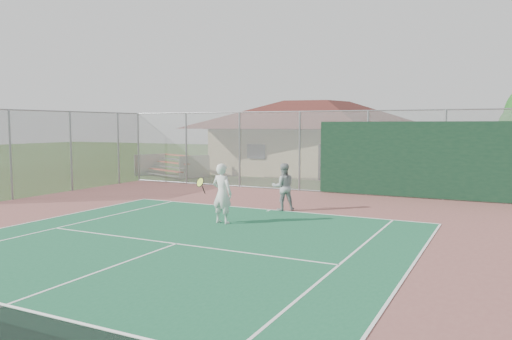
# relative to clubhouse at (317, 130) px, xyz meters

# --- Properties ---
(back_fence) EXTENTS (20.08, 0.11, 3.53)m
(back_fence) POSITION_rel_clubhouse_xyz_m (5.17, -7.99, -0.94)
(back_fence) COLOR gray
(back_fence) RESTS_ON ground
(side_fence_left) EXTENTS (0.08, 9.00, 3.50)m
(side_fence_left) POSITION_rel_clubhouse_xyz_m (-6.94, -12.47, -0.86)
(side_fence_left) COLOR gray
(side_fence_left) RESTS_ON ground
(clubhouse) EXTENTS (12.13, 8.27, 5.14)m
(clubhouse) POSITION_rel_clubhouse_xyz_m (0.00, 0.00, 0.00)
(clubhouse) COLOR tan
(clubhouse) RESTS_ON ground
(bleachers) EXTENTS (3.93, 3.04, 1.22)m
(bleachers) POSITION_rel_clubhouse_xyz_m (-6.79, -5.35, -1.97)
(bleachers) COLOR #B8432A
(bleachers) RESTS_ON ground
(player_white_front) EXTENTS (1.11, 0.72, 1.77)m
(player_white_front) POSITION_rel_clubhouse_xyz_m (2.76, -15.85, -1.72)
(player_white_front) COLOR silver
(player_white_front) RESTS_ON ground
(player_grey_back) EXTENTS (0.98, 0.93, 1.60)m
(player_grey_back) POSITION_rel_clubhouse_xyz_m (3.46, -12.95, -1.81)
(player_grey_back) COLOR #9A9C9E
(player_grey_back) RESTS_ON ground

